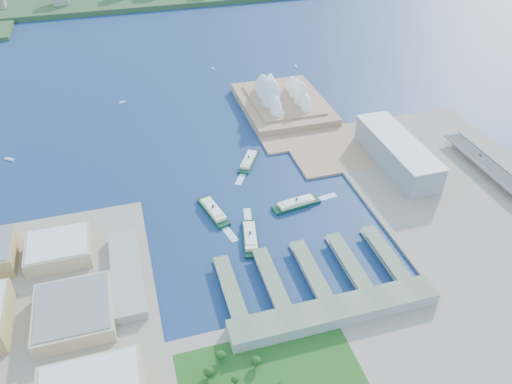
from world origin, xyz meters
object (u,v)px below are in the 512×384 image
object	(u,v)px
ferry_b	(249,159)
ferry_c	(250,236)
car_c	(481,155)
opera_house	(284,90)
toaster_building	(397,152)
ferry_a	(213,209)
ferry_d	(296,202)

from	to	relation	value
ferry_b	ferry_c	xyz separation A→B (m)	(-39.68, -149.40, 0.32)
ferry_c	car_c	distance (m)	339.79
opera_house	ferry_c	size ratio (longest dim) A/B	2.99
toaster_building	ferry_b	distance (m)	196.17
toaster_building	opera_house	bearing A→B (deg)	114.23
ferry_b	ferry_c	distance (m)	154.58
opera_house	car_c	bearing A→B (deg)	-49.13
toaster_building	car_c	distance (m)	113.16
opera_house	car_c	distance (m)	304.59
toaster_building	ferry_a	distance (m)	257.06
ferry_c	toaster_building	bearing A→B (deg)	-146.97
ferry_b	car_c	world-z (taller)	car_c
ferry_c	opera_house	bearing A→B (deg)	-103.57
ferry_d	toaster_building	bearing A→B (deg)	-82.09
ferry_b	car_c	bearing A→B (deg)	13.84
car_c	opera_house	bearing A→B (deg)	130.87
ferry_c	ferry_a	bearing A→B (deg)	-51.34
ferry_a	ferry_b	xyz separation A→B (m)	(68.81, 92.40, -0.39)
ferry_c	ferry_d	bearing A→B (deg)	-136.81
ferry_d	ferry_a	bearing A→B (deg)	73.30
ferry_a	car_c	distance (m)	363.83
opera_house	ferry_a	bearing A→B (deg)	-125.42
ferry_a	ferry_b	size ratio (longest dim) A/B	1.07
ferry_b	ferry_c	size ratio (longest dim) A/B	0.94
toaster_building	ferry_c	xyz separation A→B (m)	(-225.56, -88.56, -14.81)
toaster_building	ferry_d	xyz separation A→B (m)	(-156.14, -45.84, -14.84)
toaster_building	car_c	size ratio (longest dim) A/B	31.73
ferry_c	ferry_d	distance (m)	81.51
opera_house	toaster_building	size ratio (longest dim) A/B	1.16
opera_house	ferry_d	world-z (taller)	opera_house
opera_house	toaster_building	xyz separation A→B (m)	(90.00, -200.00, -11.50)
ferry_d	car_c	bearing A→B (deg)	-95.03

